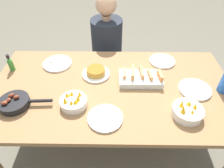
{
  "coord_description": "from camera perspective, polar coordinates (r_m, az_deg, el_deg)",
  "views": [
    {
      "loc": [
        0.02,
        -1.12,
        1.8
      ],
      "look_at": [
        0.0,
        0.0,
        0.79
      ],
      "focal_mm": 32.0,
      "sensor_mm": 36.0,
      "label": 1
    }
  ],
  "objects": [
    {
      "name": "empty_plate_far_right",
      "position": [
        1.84,
        14.13,
        6.39
      ],
      "size": [
        0.22,
        0.22,
        0.02
      ],
      "color": "silver",
      "rests_on": "dining_table"
    },
    {
      "name": "fruit_bowl_citrus",
      "position": [
        1.41,
        20.72,
        -7.28
      ],
      "size": [
        0.2,
        0.2,
        0.12
      ],
      "color": "silver",
      "rests_on": "dining_table"
    },
    {
      "name": "melon_tray",
      "position": [
        1.58,
        8.18,
        1.7
      ],
      "size": [
        0.33,
        0.19,
        0.1
      ],
      "color": "silver",
      "rests_on": "dining_table"
    },
    {
      "name": "frittata_plate_center",
      "position": [
        1.63,
        -4.61,
        3.33
      ],
      "size": [
        0.23,
        0.23,
        0.06
      ],
      "color": "silver",
      "rests_on": "dining_table"
    },
    {
      "name": "ground_plane",
      "position": [
        2.12,
        0.0,
        -16.03
      ],
      "size": [
        14.0,
        14.0,
        0.0
      ],
      "primitive_type": "plane",
      "color": "#666051"
    },
    {
      "name": "person_figure",
      "position": [
        2.3,
        -1.41,
        7.59
      ],
      "size": [
        0.36,
        0.36,
        1.2
      ],
      "color": "black",
      "rests_on": "ground_plane"
    },
    {
      "name": "hot_sauce_bottle",
      "position": [
        1.86,
        -27.01,
        5.23
      ],
      "size": [
        0.04,
        0.04,
        0.15
      ],
      "color": "#337F2D",
      "rests_on": "dining_table"
    },
    {
      "name": "dining_table",
      "position": [
        1.59,
        0.0,
        -3.1
      ],
      "size": [
        1.87,
        0.99,
        0.76
      ],
      "color": "olive",
      "rests_on": "ground_plane"
    },
    {
      "name": "empty_plate_near_front",
      "position": [
        1.32,
        -1.94,
        -9.69
      ],
      "size": [
        0.23,
        0.23,
        0.02
      ],
      "color": "silver",
      "rests_on": "dining_table"
    },
    {
      "name": "skillet",
      "position": [
        1.53,
        -25.95,
        -4.78
      ],
      "size": [
        0.37,
        0.21,
        0.08
      ],
      "rotation": [
        0.0,
        0.0,
        0.06
      ],
      "color": "black",
      "rests_on": "dining_table"
    },
    {
      "name": "fruit_bowl_mango",
      "position": [
        1.4,
        -10.95,
        -4.94
      ],
      "size": [
        0.19,
        0.19,
        0.11
      ],
      "color": "silver",
      "rests_on": "dining_table"
    },
    {
      "name": "empty_plate_far_left",
      "position": [
        1.82,
        -15.33,
        5.68
      ],
      "size": [
        0.25,
        0.25,
        0.02
      ],
      "color": "silver",
      "rests_on": "dining_table"
    },
    {
      "name": "empty_plate_mid_edge",
      "position": [
        1.63,
        22.57,
        -1.39
      ],
      "size": [
        0.24,
        0.24,
        0.02
      ],
      "color": "silver",
      "rests_on": "dining_table"
    }
  ]
}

